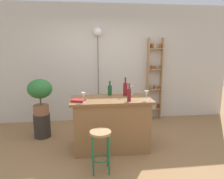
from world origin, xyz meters
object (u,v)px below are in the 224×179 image
wine_glass_center (132,89)px  pendant_globe_light (98,33)px  cookbook (78,100)px  bottle_soda_blue (125,89)px  bar_stool (100,142)px  spice_shelf (154,80)px  potted_plant (40,93)px  bottle_spirits_clear (129,95)px  wine_glass_right (147,93)px  plant_stool (42,126)px  bottle_vinegar (110,90)px  wine_glass_left (83,95)px

wine_glass_center → pendant_globe_light: (-0.54, 1.29, 1.08)m
wine_glass_center → pendant_globe_light: 1.77m
cookbook → pendant_globe_light: size_ratio=0.09×
bottle_soda_blue → bar_stool: bearing=-119.9°
bar_stool → spice_shelf: size_ratio=0.31×
potted_plant → bottle_spirits_clear: 1.83m
pendant_globe_light → bottle_spirits_clear: bearing=-77.5°
potted_plant → wine_glass_right: size_ratio=4.32×
bar_stool → pendant_globe_light: 2.81m
plant_stool → wine_glass_center: wine_glass_center is taller
spice_shelf → bottle_vinegar: spice_shelf is taller
wine_glass_right → wine_glass_center: bearing=108.7°
bar_stool → potted_plant: bearing=127.9°
bar_stool → cookbook: (-0.32, 0.58, 0.48)m
bottle_spirits_clear → plant_stool: bearing=150.9°
bar_stool → spice_shelf: (1.51, 2.24, 0.54)m
bar_stool → potted_plant: potted_plant is taller
wine_glass_center → bottle_vinegar: bearing=177.5°
bar_stool → wine_glass_center: size_ratio=3.79×
wine_glass_right → spice_shelf: bearing=67.8°
bottle_spirits_clear → wine_glass_left: bearing=178.6°
bottle_vinegar → pendant_globe_light: 1.69m
bottle_vinegar → pendant_globe_light: pendant_globe_light is taller
wine_glass_center → wine_glass_right: (0.15, -0.45, 0.00)m
spice_shelf → pendant_globe_light: size_ratio=0.90×
cookbook → pendant_globe_light: 2.10m
bottle_vinegar → pendant_globe_light: bearing=95.9°
bottle_vinegar → bottle_spirits_clear: bearing=-62.0°
spice_shelf → potted_plant: 2.73m
bottle_vinegar → pendant_globe_light: size_ratio=0.12×
plant_stool → pendant_globe_light: bearing=36.2°
potted_plant → wine_glass_left: size_ratio=4.32×
cookbook → bottle_soda_blue: bearing=40.6°
bottle_vinegar → bottle_soda_blue: (0.28, -0.07, 0.03)m
spice_shelf → wine_glass_center: spice_shelf is taller
spice_shelf → wine_glass_left: 2.45m
wine_glass_center → bar_stool: bearing=-124.2°
spice_shelf → pendant_globe_light: 1.79m
bottle_soda_blue → wine_glass_center: (0.13, 0.05, -0.01)m
bar_stool → potted_plant: size_ratio=0.88×
bottle_soda_blue → wine_glass_left: (-0.76, -0.40, -0.01)m
bottle_vinegar → wine_glass_center: 0.41m
spice_shelf → wine_glass_right: size_ratio=12.31×
bar_stool → wine_glass_right: wine_glass_right is taller
plant_stool → spice_shelf: bearing=18.1°
bar_stool → spice_shelf: bearing=55.9°
bottle_spirits_clear → wine_glass_center: size_ratio=1.81×
wine_glass_center → cookbook: bearing=-158.3°
bottle_spirits_clear → wine_glass_center: 0.50m
bottle_soda_blue → cookbook: bottle_soda_blue is taller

